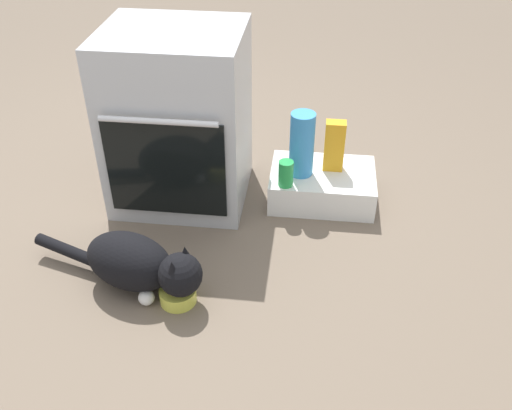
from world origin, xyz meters
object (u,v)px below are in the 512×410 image
(pantry_cabinet, at_px, (322,185))
(water_bottle, at_px, (302,144))
(oven, at_px, (178,119))
(juice_carton, at_px, (334,146))
(cat, at_px, (138,264))
(soda_can, at_px, (286,174))
(food_bowl, at_px, (178,294))

(pantry_cabinet, distance_m, water_bottle, 0.25)
(oven, height_order, juice_carton, oven)
(cat, relative_size, juice_carton, 3.07)
(cat, distance_m, water_bottle, 0.90)
(water_bottle, relative_size, soda_can, 2.50)
(pantry_cabinet, relative_size, soda_can, 4.00)
(pantry_cabinet, bearing_deg, soda_can, -142.25)
(water_bottle, xyz_separation_m, juice_carton, (0.15, 0.06, -0.03))
(juice_carton, xyz_separation_m, soda_can, (-0.21, -0.16, -0.06))
(water_bottle, bearing_deg, juice_carton, 21.00)
(water_bottle, height_order, soda_can, water_bottle)
(food_bowl, height_order, cat, cat)
(pantry_cabinet, bearing_deg, oven, -177.09)
(food_bowl, height_order, water_bottle, water_bottle)
(oven, relative_size, water_bottle, 2.64)
(water_bottle, height_order, juice_carton, water_bottle)
(oven, xyz_separation_m, food_bowl, (0.13, -0.71, -0.36))
(oven, distance_m, pantry_cabinet, 0.73)
(oven, xyz_separation_m, water_bottle, (0.55, 0.01, -0.10))
(water_bottle, bearing_deg, oven, -178.58)
(cat, xyz_separation_m, soda_can, (0.51, 0.56, 0.08))
(oven, distance_m, cat, 0.71)
(pantry_cabinet, xyz_separation_m, food_bowl, (-0.52, -0.74, -0.04))
(food_bowl, relative_size, cat, 0.19)
(water_bottle, bearing_deg, soda_can, -119.30)
(cat, bearing_deg, food_bowl, -0.00)
(oven, height_order, cat, oven)
(cat, height_order, juice_carton, juice_carton)
(pantry_cabinet, bearing_deg, juice_carton, 41.10)
(food_bowl, relative_size, juice_carton, 0.58)
(water_bottle, relative_size, juice_carton, 1.25)
(food_bowl, xyz_separation_m, soda_can, (0.36, 0.61, 0.17))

